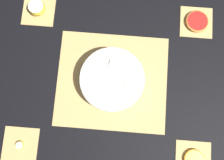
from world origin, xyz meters
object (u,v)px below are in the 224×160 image
grapefruit_slice (197,21)px  orange_slice_whole (194,160)px  fruit_salad_bowl (112,80)px  apple_half (37,8)px  banana_coin_single (19,145)px

grapefruit_slice → orange_slice_whole: bearing=90.0°
fruit_salad_bowl → apple_half: fruit_salad_bowl is taller
apple_half → orange_slice_whole: 0.92m
apple_half → orange_slice_whole: (-0.71, 0.59, -0.02)m
fruit_salad_bowl → grapefruit_slice: fruit_salad_bowl is taller
apple_half → fruit_salad_bowl: bearing=140.3°
orange_slice_whole → banana_coin_single: orange_slice_whole is taller
apple_half → banana_coin_single: size_ratio=2.05×
apple_half → grapefruit_slice: 0.71m
orange_slice_whole → grapefruit_slice: grapefruit_slice is taller
orange_slice_whole → banana_coin_single: size_ratio=2.44×
apple_half → banana_coin_single: apple_half is taller
banana_coin_single → grapefruit_slice: size_ratio=0.34×
apple_half → orange_slice_whole: apple_half is taller
fruit_salad_bowl → orange_slice_whole: fruit_salad_bowl is taller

